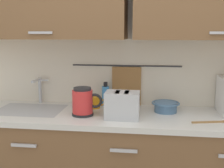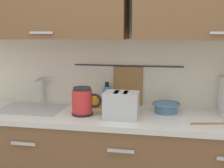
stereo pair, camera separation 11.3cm
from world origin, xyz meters
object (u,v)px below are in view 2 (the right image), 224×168
(dish_soap_bottle, at_px, (107,95))
(mug_near_sink, at_px, (96,102))
(electric_kettle, at_px, (83,101))
(wooden_spoon, at_px, (216,123))
(mixing_bowl, at_px, (166,107))
(toaster, at_px, (121,105))

(dish_soap_bottle, distance_m, mug_near_sink, 0.13)
(electric_kettle, height_order, wooden_spoon, electric_kettle)
(electric_kettle, distance_m, mixing_bowl, 0.63)
(mug_near_sink, distance_m, mixing_bowl, 0.56)
(electric_kettle, height_order, toaster, electric_kettle)
(dish_soap_bottle, relative_size, mug_near_sink, 1.63)
(mug_near_sink, xyz_separation_m, toaster, (0.24, -0.24, 0.05))
(electric_kettle, distance_m, wooden_spoon, 0.94)
(wooden_spoon, bearing_deg, mixing_bowl, 145.83)
(electric_kettle, relative_size, mug_near_sink, 1.89)
(dish_soap_bottle, relative_size, wooden_spoon, 0.71)
(dish_soap_bottle, bearing_deg, toaster, -63.35)
(dish_soap_bottle, relative_size, mixing_bowl, 0.92)
(electric_kettle, xyz_separation_m, mixing_bowl, (0.61, 0.17, -0.06))
(electric_kettle, height_order, mixing_bowl, electric_kettle)
(toaster, xyz_separation_m, wooden_spoon, (0.64, -0.02, -0.09))
(toaster, height_order, wooden_spoon, toaster)
(toaster, bearing_deg, electric_kettle, 173.37)
(electric_kettle, relative_size, wooden_spoon, 0.83)
(electric_kettle, distance_m, dish_soap_bottle, 0.33)
(electric_kettle, xyz_separation_m, toaster, (0.29, -0.03, -0.01))
(electric_kettle, distance_m, mug_near_sink, 0.22)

